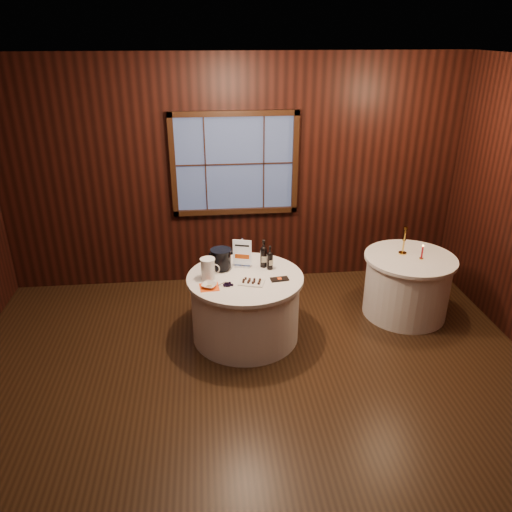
{
  "coord_description": "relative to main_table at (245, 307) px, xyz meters",
  "views": [
    {
      "loc": [
        -0.4,
        -3.85,
        3.24
      ],
      "look_at": [
        0.11,
        0.9,
        1.05
      ],
      "focal_mm": 35.0,
      "sensor_mm": 36.0,
      "label": 1
    }
  ],
  "objects": [
    {
      "name": "grape_bunch",
      "position": [
        -0.2,
        -0.2,
        0.4
      ],
      "size": [
        0.17,
        0.08,
        0.04
      ],
      "rotation": [
        0.0,
        0.0,
        -0.11
      ],
      "color": "black",
      "rests_on": "main_table"
    },
    {
      "name": "main_table",
      "position": [
        0.0,
        0.0,
        0.0
      ],
      "size": [
        1.28,
        1.28,
        0.77
      ],
      "color": "white",
      "rests_on": "ground"
    },
    {
      "name": "brass_candlestick",
      "position": [
        1.93,
        0.4,
        0.51
      ],
      "size": [
        0.1,
        0.1,
        0.34
      ],
      "color": "gold",
      "rests_on": "side_table"
    },
    {
      "name": "chocolate_plate",
      "position": [
        0.05,
        -0.17,
        0.4
      ],
      "size": [
        0.31,
        0.25,
        0.04
      ],
      "rotation": [
        0.0,
        0.0,
        -0.3
      ],
      "color": "white",
      "rests_on": "main_table"
    },
    {
      "name": "ground",
      "position": [
        0.0,
        -1.0,
        -0.39
      ],
      "size": [
        6.0,
        6.0,
        0.0
      ],
      "primitive_type": "plane",
      "color": "black",
      "rests_on": "ground"
    },
    {
      "name": "ice_bucket",
      "position": [
        -0.25,
        0.2,
        0.51
      ],
      "size": [
        0.24,
        0.24,
        0.24
      ],
      "color": "black",
      "rests_on": "main_table"
    },
    {
      "name": "red_candle",
      "position": [
        2.1,
        0.23,
        0.46
      ],
      "size": [
        0.05,
        0.05,
        0.18
      ],
      "color": "gold",
      "rests_on": "side_table"
    },
    {
      "name": "side_table",
      "position": [
        2.0,
        0.3,
        0.0
      ],
      "size": [
        1.08,
        1.08,
        0.77
      ],
      "color": "white",
      "rests_on": "ground"
    },
    {
      "name": "cracker_bowl",
      "position": [
        -0.39,
        -0.21,
        0.4
      ],
      "size": [
        0.2,
        0.2,
        0.04
      ],
      "primitive_type": "imported",
      "rotation": [
        0.0,
        0.0,
        -0.42
      ],
      "color": "white",
      "rests_on": "orange_napkin"
    },
    {
      "name": "glass_pitcher",
      "position": [
        -0.4,
        -0.0,
        0.5
      ],
      "size": [
        0.21,
        0.16,
        0.23
      ],
      "rotation": [
        0.0,
        0.0,
        -0.27
      ],
      "color": "white",
      "rests_on": "main_table"
    },
    {
      "name": "port_bottle_left",
      "position": [
        0.23,
        0.22,
        0.52
      ],
      "size": [
        0.08,
        0.08,
        0.33
      ],
      "rotation": [
        0.0,
        0.0,
        0.01
      ],
      "color": "black",
      "rests_on": "main_table"
    },
    {
      "name": "chocolate_box",
      "position": [
        0.36,
        -0.12,
        0.39
      ],
      "size": [
        0.2,
        0.12,
        0.02
      ],
      "primitive_type": "cube",
      "rotation": [
        0.0,
        0.0,
        0.12
      ],
      "color": "black",
      "rests_on": "main_table"
    },
    {
      "name": "orange_napkin",
      "position": [
        -0.39,
        -0.21,
        0.38
      ],
      "size": [
        0.22,
        0.22,
        0.0
      ],
      "primitive_type": "cube",
      "rotation": [
        0.0,
        0.0,
        0.08
      ],
      "color": "#F54F14",
      "rests_on": "main_table"
    },
    {
      "name": "sign_stand",
      "position": [
        -0.01,
        0.25,
        0.5
      ],
      "size": [
        0.21,
        0.15,
        0.34
      ],
      "rotation": [
        0.0,
        0.0,
        -0.29
      ],
      "color": "silver",
      "rests_on": "main_table"
    },
    {
      "name": "port_bottle_right",
      "position": [
        0.29,
        0.15,
        0.5
      ],
      "size": [
        0.07,
        0.08,
        0.28
      ],
      "rotation": [
        0.0,
        0.0,
        0.3
      ],
      "color": "black",
      "rests_on": "main_table"
    },
    {
      "name": "back_wall",
      "position": [
        0.0,
        1.48,
        1.16
      ],
      "size": [
        6.0,
        0.1,
        3.0
      ],
      "color": "black",
      "rests_on": "ground"
    }
  ]
}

